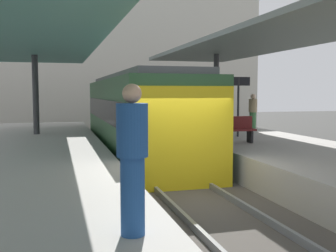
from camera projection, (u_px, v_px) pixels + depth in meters
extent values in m
plane|color=#383835|center=(190.00, 204.00, 9.55)|extent=(80.00, 80.00, 0.00)
cube|color=#ADA8A0|center=(20.00, 194.00, 8.49)|extent=(4.40, 28.00, 1.00)
cube|color=#ADA8A0|center=(328.00, 174.00, 10.52)|extent=(4.40, 28.00, 1.00)
cube|color=#4C4742|center=(190.00, 199.00, 9.54)|extent=(3.20, 28.00, 0.20)
cube|color=slate|center=(161.00, 194.00, 9.33)|extent=(0.08, 28.00, 0.14)
cube|color=slate|center=(219.00, 190.00, 9.71)|extent=(0.08, 28.00, 0.14)
cube|color=#2D5633|center=(138.00, 118.00, 15.50)|extent=(2.70, 11.53, 2.90)
cube|color=yellow|center=(184.00, 138.00, 9.94)|extent=(2.65, 0.08, 2.60)
cube|color=black|center=(102.00, 109.00, 15.10)|extent=(0.04, 10.61, 0.76)
cube|color=black|center=(172.00, 109.00, 15.83)|extent=(0.04, 10.61, 0.76)
cube|color=#515156|center=(138.00, 78.00, 15.37)|extent=(2.16, 10.96, 0.20)
cylinder|color=#333335|center=(36.00, 95.00, 15.71)|extent=(0.24, 0.24, 3.10)
cube|color=slate|center=(21.00, 28.00, 9.53)|extent=(4.18, 21.00, 0.16)
cylinder|color=#333335|center=(216.00, 92.00, 17.73)|extent=(0.24, 0.24, 3.31)
cube|color=slate|center=(301.00, 31.00, 11.54)|extent=(4.18, 21.00, 0.16)
cube|color=black|center=(219.00, 138.00, 12.82)|extent=(0.08, 0.32, 0.40)
cube|color=black|center=(250.00, 137.00, 13.11)|extent=(0.08, 0.32, 0.40)
cube|color=maroon|center=(235.00, 130.00, 12.95)|extent=(1.40, 0.40, 0.06)
cube|color=maroon|center=(232.00, 122.00, 13.10)|extent=(1.40, 0.06, 0.40)
cylinder|color=#262628|center=(238.00, 107.00, 14.86)|extent=(0.08, 0.08, 2.20)
cube|color=black|center=(239.00, 81.00, 14.78)|extent=(0.90, 0.06, 0.32)
cylinder|color=navy|center=(133.00, 196.00, 4.59)|extent=(0.28, 0.28, 0.91)
cylinder|color=navy|center=(132.00, 130.00, 4.53)|extent=(0.36, 0.36, 0.61)
sphere|color=tan|center=(132.00, 93.00, 4.49)|extent=(0.22, 0.22, 0.22)
cylinder|color=#386B3D|center=(253.00, 122.00, 17.09)|extent=(0.28, 0.28, 0.80)
cylinder|color=#998460|center=(253.00, 106.00, 17.03)|extent=(0.36, 0.36, 0.56)
sphere|color=beige|center=(253.00, 96.00, 17.00)|extent=(0.22, 0.22, 0.22)
cube|color=beige|center=(125.00, 52.00, 28.76)|extent=(18.00, 6.00, 11.00)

